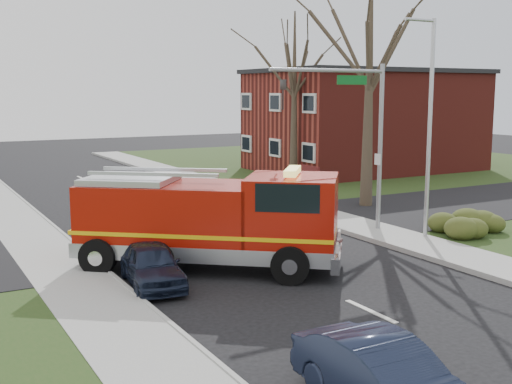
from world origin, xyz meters
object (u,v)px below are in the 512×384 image
fire_engine (212,223)px  parked_car_maroon (152,265)px  parked_car_gray (385,378)px  traffic_signal_mast (355,117)px

fire_engine → parked_car_maroon: bearing=148.2°
fire_engine → parked_car_gray: bearing=-149.5°
parked_car_maroon → parked_car_gray: (0.94, -9.36, 0.04)m
traffic_signal_mast → parked_car_maroon: (-9.41, -2.50, -4.07)m
traffic_signal_mast → fire_engine: bearing=-166.8°
parked_car_maroon → parked_car_gray: parked_car_gray is taller
parked_car_maroon → traffic_signal_mast: bearing=23.0°
traffic_signal_mast → parked_car_gray: 15.12m
fire_engine → parked_car_gray: size_ratio=2.01×
traffic_signal_mast → parked_car_maroon: bearing=-165.1°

